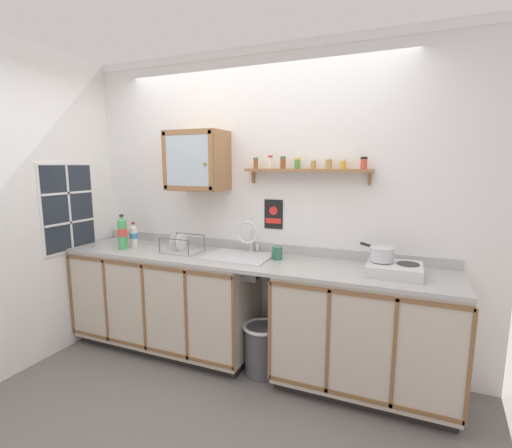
{
  "coord_description": "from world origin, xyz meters",
  "views": [
    {
      "loc": [
        1.22,
        -2.19,
        1.69
      ],
      "look_at": [
        0.07,
        0.56,
        1.2
      ],
      "focal_mm": 25.57,
      "sensor_mm": 36.0,
      "label": 1
    }
  ],
  "objects_px": {
    "hot_plate_stove": "(394,269)",
    "dish_rack": "(182,248)",
    "sink": "(239,259)",
    "trash_bin": "(262,348)",
    "wall_cabinet": "(197,161)",
    "mug": "(277,253)",
    "bottle_soda_green_1": "(123,233)",
    "saucepan": "(382,253)",
    "warning_sign": "(273,214)",
    "bottle_opaque_white_0": "(134,235)",
    "bottle_water_clear_2": "(123,233)"
  },
  "relations": [
    {
      "from": "warning_sign",
      "to": "saucepan",
      "type": "bearing_deg",
      "value": -16.28
    },
    {
      "from": "sink",
      "to": "trash_bin",
      "type": "distance_m",
      "value": 0.74
    },
    {
      "from": "bottle_water_clear_2",
      "to": "warning_sign",
      "type": "bearing_deg",
      "value": 10.7
    },
    {
      "from": "sink",
      "to": "dish_rack",
      "type": "distance_m",
      "value": 0.55
    },
    {
      "from": "mug",
      "to": "sink",
      "type": "bearing_deg",
      "value": -172.84
    },
    {
      "from": "hot_plate_stove",
      "to": "wall_cabinet",
      "type": "height_order",
      "value": "wall_cabinet"
    },
    {
      "from": "bottle_water_clear_2",
      "to": "wall_cabinet",
      "type": "distance_m",
      "value": 1.03
    },
    {
      "from": "sink",
      "to": "dish_rack",
      "type": "relative_size",
      "value": 1.71
    },
    {
      "from": "trash_bin",
      "to": "wall_cabinet",
      "type": "bearing_deg",
      "value": 162.96
    },
    {
      "from": "sink",
      "to": "wall_cabinet",
      "type": "bearing_deg",
      "value": 167.99
    },
    {
      "from": "bottle_opaque_white_0",
      "to": "saucepan",
      "type": "bearing_deg",
      "value": 0.51
    },
    {
      "from": "bottle_opaque_white_0",
      "to": "mug",
      "type": "relative_size",
      "value": 1.85
    },
    {
      "from": "dish_rack",
      "to": "trash_bin",
      "type": "xyz_separation_m",
      "value": [
        0.8,
        -0.08,
        -0.74
      ]
    },
    {
      "from": "dish_rack",
      "to": "trash_bin",
      "type": "distance_m",
      "value": 1.09
    },
    {
      "from": "saucepan",
      "to": "mug",
      "type": "height_order",
      "value": "saucepan"
    },
    {
      "from": "sink",
      "to": "mug",
      "type": "height_order",
      "value": "sink"
    },
    {
      "from": "bottle_opaque_white_0",
      "to": "warning_sign",
      "type": "relative_size",
      "value": 0.93
    },
    {
      "from": "sink",
      "to": "mug",
      "type": "xyz_separation_m",
      "value": [
        0.32,
        0.04,
        0.08
      ]
    },
    {
      "from": "saucepan",
      "to": "bottle_water_clear_2",
      "type": "distance_m",
      "value": 2.34
    },
    {
      "from": "bottle_opaque_white_0",
      "to": "mug",
      "type": "distance_m",
      "value": 1.39
    },
    {
      "from": "bottle_water_clear_2",
      "to": "sink",
      "type": "bearing_deg",
      "value": 0.76
    },
    {
      "from": "bottle_water_clear_2",
      "to": "saucepan",
      "type": "bearing_deg",
      "value": 0.08
    },
    {
      "from": "dish_rack",
      "to": "wall_cabinet",
      "type": "relative_size",
      "value": 0.63
    },
    {
      "from": "bottle_soda_green_1",
      "to": "wall_cabinet",
      "type": "bearing_deg",
      "value": 20.69
    },
    {
      "from": "bottle_soda_green_1",
      "to": "mug",
      "type": "relative_size",
      "value": 2.53
    },
    {
      "from": "bottle_water_clear_2",
      "to": "mug",
      "type": "xyz_separation_m",
      "value": [
        1.53,
        0.06,
        -0.06
      ]
    },
    {
      "from": "bottle_opaque_white_0",
      "to": "dish_rack",
      "type": "height_order",
      "value": "bottle_opaque_white_0"
    },
    {
      "from": "saucepan",
      "to": "bottle_opaque_white_0",
      "type": "xyz_separation_m",
      "value": [
        -2.19,
        -0.02,
        -0.03
      ]
    },
    {
      "from": "bottle_soda_green_1",
      "to": "mug",
      "type": "distance_m",
      "value": 1.43
    },
    {
      "from": "mug",
      "to": "trash_bin",
      "type": "bearing_deg",
      "value": -112.19
    },
    {
      "from": "sink",
      "to": "hot_plate_stove",
      "type": "bearing_deg",
      "value": -1.88
    },
    {
      "from": "wall_cabinet",
      "to": "saucepan",
      "type": "bearing_deg",
      "value": -3.92
    },
    {
      "from": "hot_plate_stove",
      "to": "bottle_opaque_white_0",
      "type": "distance_m",
      "value": 2.28
    },
    {
      "from": "hot_plate_stove",
      "to": "wall_cabinet",
      "type": "xyz_separation_m",
      "value": [
        -1.65,
        0.13,
        0.75
      ]
    },
    {
      "from": "hot_plate_stove",
      "to": "bottle_soda_green_1",
      "type": "height_order",
      "value": "bottle_soda_green_1"
    },
    {
      "from": "hot_plate_stove",
      "to": "warning_sign",
      "type": "distance_m",
      "value": 1.08
    },
    {
      "from": "dish_rack",
      "to": "sink",
      "type": "bearing_deg",
      "value": 3.67
    },
    {
      "from": "hot_plate_stove",
      "to": "dish_rack",
      "type": "relative_size",
      "value": 1.15
    },
    {
      "from": "warning_sign",
      "to": "trash_bin",
      "type": "bearing_deg",
      "value": -83.21
    },
    {
      "from": "wall_cabinet",
      "to": "trash_bin",
      "type": "height_order",
      "value": "wall_cabinet"
    },
    {
      "from": "bottle_soda_green_1",
      "to": "dish_rack",
      "type": "bearing_deg",
      "value": 12.07
    },
    {
      "from": "mug",
      "to": "warning_sign",
      "type": "xyz_separation_m",
      "value": [
        -0.11,
        0.21,
        0.28
      ]
    },
    {
      "from": "hot_plate_stove",
      "to": "bottle_soda_green_1",
      "type": "xyz_separation_m",
      "value": [
        -2.3,
        -0.11,
        0.11
      ]
    },
    {
      "from": "saucepan",
      "to": "trash_bin",
      "type": "height_order",
      "value": "saucepan"
    },
    {
      "from": "mug",
      "to": "bottle_water_clear_2",
      "type": "bearing_deg",
      "value": -177.91
    },
    {
      "from": "bottle_opaque_white_0",
      "to": "bottle_soda_green_1",
      "type": "relative_size",
      "value": 0.73
    },
    {
      "from": "warning_sign",
      "to": "mug",
      "type": "bearing_deg",
      "value": -62.87
    },
    {
      "from": "bottle_opaque_white_0",
      "to": "bottle_soda_green_1",
      "type": "height_order",
      "value": "bottle_soda_green_1"
    },
    {
      "from": "hot_plate_stove",
      "to": "dish_rack",
      "type": "distance_m",
      "value": 1.76
    },
    {
      "from": "hot_plate_stove",
      "to": "mug",
      "type": "xyz_separation_m",
      "value": [
        -0.89,
        0.08,
        0.01
      ]
    }
  ]
}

